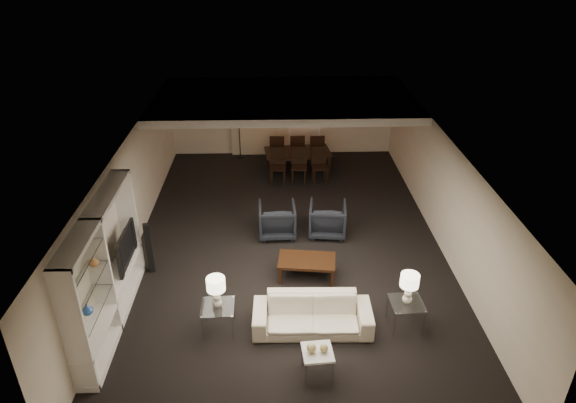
# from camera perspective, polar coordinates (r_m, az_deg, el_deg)

# --- Properties ---
(floor) EXTENTS (11.00, 11.00, 0.00)m
(floor) POSITION_cam_1_polar(r_m,az_deg,el_deg) (12.05, 0.00, -4.62)
(floor) COLOR black
(floor) RESTS_ON ground
(ceiling) EXTENTS (7.00, 11.00, 0.02)m
(ceiling) POSITION_cam_1_polar(r_m,az_deg,el_deg) (10.90, 0.00, 6.51)
(ceiling) COLOR silver
(ceiling) RESTS_ON ground
(wall_back) EXTENTS (7.00, 0.02, 2.50)m
(wall_back) POSITION_cam_1_polar(r_m,az_deg,el_deg) (16.50, -0.60, 9.47)
(wall_back) COLOR #C3B69D
(wall_back) RESTS_ON ground
(wall_front) EXTENTS (7.00, 0.02, 2.50)m
(wall_front) POSITION_cam_1_polar(r_m,az_deg,el_deg) (7.01, 1.49, -20.46)
(wall_front) COLOR #C3B69D
(wall_front) RESTS_ON ground
(wall_left) EXTENTS (0.02, 11.00, 2.50)m
(wall_left) POSITION_cam_1_polar(r_m,az_deg,el_deg) (11.85, -17.17, 0.39)
(wall_left) COLOR #C3B69D
(wall_left) RESTS_ON ground
(wall_right) EXTENTS (0.02, 11.00, 2.50)m
(wall_right) POSITION_cam_1_polar(r_m,az_deg,el_deg) (12.04, 16.90, 0.87)
(wall_right) COLOR #C3B69D
(wall_right) RESTS_ON ground
(ceiling_soffit) EXTENTS (7.00, 4.00, 0.20)m
(ceiling_soffit) POSITION_cam_1_polar(r_m,az_deg,el_deg) (14.24, -0.45, 11.30)
(ceiling_soffit) COLOR silver
(ceiling_soffit) RESTS_ON ceiling
(curtains) EXTENTS (1.50, 0.12, 2.40)m
(curtains) POSITION_cam_1_polar(r_m,az_deg,el_deg) (16.45, -3.77, 9.17)
(curtains) COLOR beige
(curtains) RESTS_ON wall_back
(door) EXTENTS (0.90, 0.05, 2.10)m
(door) POSITION_cam_1_polar(r_m,az_deg,el_deg) (16.56, 1.86, 8.80)
(door) COLOR silver
(door) RESTS_ON wall_back
(painting) EXTENTS (0.95, 0.04, 0.65)m
(painting) POSITION_cam_1_polar(r_m,az_deg,el_deg) (16.54, 6.81, 10.42)
(painting) COLOR #142D38
(painting) RESTS_ON wall_back
(media_unit) EXTENTS (0.38, 3.40, 2.35)m
(media_unit) POSITION_cam_1_polar(r_m,az_deg,el_deg) (9.70, -19.59, -7.12)
(media_unit) COLOR white
(media_unit) RESTS_ON wall_left
(pendant_light) EXTENTS (0.52, 0.52, 0.24)m
(pendant_light) POSITION_cam_1_polar(r_m,az_deg,el_deg) (14.40, 0.77, 9.48)
(pendant_light) COLOR #D8591E
(pendant_light) RESTS_ON ceiling_soffit
(sofa) EXTENTS (2.17, 0.89, 0.63)m
(sofa) POSITION_cam_1_polar(r_m,az_deg,el_deg) (9.54, 2.72, -12.44)
(sofa) COLOR beige
(sofa) RESTS_ON floor
(coffee_table) EXTENTS (1.26, 0.83, 0.42)m
(coffee_table) POSITION_cam_1_polar(r_m,az_deg,el_deg) (10.86, 2.09, -7.38)
(coffee_table) COLOR black
(coffee_table) RESTS_ON floor
(armchair_left) EXTENTS (0.88, 0.91, 0.80)m
(armchair_left) POSITION_cam_1_polar(r_m,az_deg,el_deg) (12.17, -1.22, -2.06)
(armchair_left) COLOR black
(armchair_left) RESTS_ON floor
(armchair_right) EXTENTS (0.95, 0.97, 0.80)m
(armchair_right) POSITION_cam_1_polar(r_m,az_deg,el_deg) (12.23, 4.41, -1.97)
(armchair_right) COLOR black
(armchair_right) RESTS_ON floor
(side_table_left) EXTENTS (0.60, 0.60, 0.55)m
(side_table_left) POSITION_cam_1_polar(r_m,az_deg,el_deg) (9.59, -7.72, -12.73)
(side_table_left) COLOR white
(side_table_left) RESTS_ON floor
(side_table_right) EXTENTS (0.62, 0.62, 0.55)m
(side_table_right) POSITION_cam_1_polar(r_m,az_deg,el_deg) (9.83, 12.88, -12.13)
(side_table_right) COLOR white
(side_table_right) RESTS_ON floor
(table_lamp_left) EXTENTS (0.37, 0.37, 0.61)m
(table_lamp_left) POSITION_cam_1_polar(r_m,az_deg,el_deg) (9.23, -7.95, -9.99)
(table_lamp_left) COLOR beige
(table_lamp_left) RESTS_ON side_table_left
(table_lamp_right) EXTENTS (0.35, 0.35, 0.61)m
(table_lamp_right) POSITION_cam_1_polar(r_m,az_deg,el_deg) (9.47, 13.25, -9.43)
(table_lamp_right) COLOR white
(table_lamp_right) RESTS_ON side_table_right
(marble_table) EXTENTS (0.53, 0.53, 0.49)m
(marble_table) POSITION_cam_1_polar(r_m,az_deg,el_deg) (8.78, 3.26, -17.44)
(marble_table) COLOR silver
(marble_table) RESTS_ON floor
(gold_gourd_a) EXTENTS (0.16, 0.16, 0.16)m
(gold_gourd_a) POSITION_cam_1_polar(r_m,az_deg,el_deg) (8.54, 2.63, -15.94)
(gold_gourd_a) COLOR #D3BB70
(gold_gourd_a) RESTS_ON marble_table
(gold_gourd_b) EXTENTS (0.14, 0.14, 0.14)m
(gold_gourd_b) POSITION_cam_1_polar(r_m,az_deg,el_deg) (8.57, 4.01, -15.93)
(gold_gourd_b) COLOR tan
(gold_gourd_b) RESTS_ON marble_table
(television) EXTENTS (1.17, 0.15, 0.67)m
(television) POSITION_cam_1_polar(r_m,az_deg,el_deg) (10.41, -18.12, -4.89)
(television) COLOR black
(television) RESTS_ON media_unit
(vase_blue) EXTENTS (0.18, 0.18, 0.19)m
(vase_blue) POSITION_cam_1_polar(r_m,az_deg,el_deg) (8.92, -21.42, -11.11)
(vase_blue) COLOR #2758AC
(vase_blue) RESTS_ON media_unit
(vase_amber) EXTENTS (0.17, 0.17, 0.17)m
(vase_amber) POSITION_cam_1_polar(r_m,az_deg,el_deg) (9.10, -20.81, -6.27)
(vase_amber) COLOR #AF733A
(vase_amber) RESTS_ON media_unit
(floor_speaker) EXTENTS (0.15, 0.15, 1.15)m
(floor_speaker) POSITION_cam_1_polar(r_m,az_deg,el_deg) (11.19, -15.19, -5.02)
(floor_speaker) COLOR black
(floor_speaker) RESTS_ON floor
(dining_table) EXTENTS (2.02, 1.26, 0.67)m
(dining_table) POSITION_cam_1_polar(r_m,az_deg,el_deg) (15.35, 1.10, 4.36)
(dining_table) COLOR black
(dining_table) RESTS_ON floor
(chair_nl) EXTENTS (0.50, 0.50, 1.00)m
(chair_nl) POSITION_cam_1_polar(r_m,az_deg,el_deg) (14.68, -1.12, 3.90)
(chair_nl) COLOR black
(chair_nl) RESTS_ON floor
(chair_nm) EXTENTS (0.50, 0.50, 1.00)m
(chair_nm) POSITION_cam_1_polar(r_m,az_deg,el_deg) (14.69, 1.23, 3.93)
(chair_nm) COLOR black
(chair_nm) RESTS_ON floor
(chair_nr) EXTENTS (0.49, 0.49, 1.00)m
(chair_nr) POSITION_cam_1_polar(r_m,az_deg,el_deg) (14.74, 3.56, 3.95)
(chair_nr) COLOR black
(chair_nr) RESTS_ON floor
(chair_fl) EXTENTS (0.49, 0.49, 1.00)m
(chair_fl) POSITION_cam_1_polar(r_m,az_deg,el_deg) (15.87, -1.18, 5.82)
(chair_fl) COLOR black
(chair_fl) RESTS_ON floor
(chair_fm) EXTENTS (0.49, 0.49, 1.00)m
(chair_fm) POSITION_cam_1_polar(r_m,az_deg,el_deg) (15.89, 0.99, 5.84)
(chair_fm) COLOR black
(chair_fm) RESTS_ON floor
(chair_fr) EXTENTS (0.49, 0.49, 1.00)m
(chair_fr) POSITION_cam_1_polar(r_m,az_deg,el_deg) (15.93, 3.16, 5.86)
(chair_fr) COLOR black
(chair_fr) RESTS_ON floor
(floor_lamp) EXTENTS (0.32, 0.32, 1.83)m
(floor_lamp) POSITION_cam_1_polar(r_m,az_deg,el_deg) (16.36, -5.44, 7.94)
(floor_lamp) COLOR black
(floor_lamp) RESTS_ON floor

